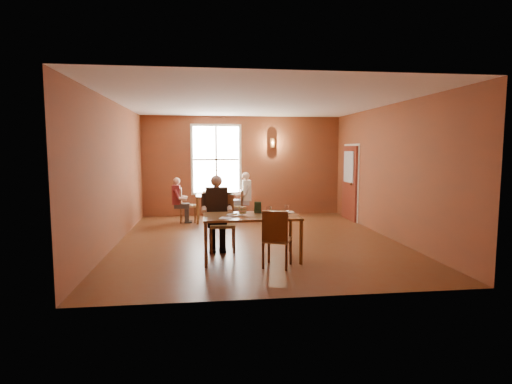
{
  "coord_description": "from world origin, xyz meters",
  "views": [
    {
      "loc": [
        -1.1,
        -8.61,
        1.98
      ],
      "look_at": [
        0.0,
        0.2,
        1.05
      ],
      "focal_mm": 28.0,
      "sensor_mm": 36.0,
      "label": 1
    }
  ],
  "objects": [
    {
      "name": "wall_front",
      "position": [
        0.0,
        -3.5,
        1.5
      ],
      "size": [
        6.0,
        0.04,
        3.0
      ],
      "primitive_type": "cube",
      "color": "brown",
      "rests_on": "ground"
    },
    {
      "name": "wall_right",
      "position": [
        3.0,
        0.0,
        1.5
      ],
      "size": [
        0.04,
        7.0,
        3.0
      ],
      "primitive_type": "cube",
      "color": "brown",
      "rests_on": "ground"
    },
    {
      "name": "chair_diner_maroon",
      "position": [
        -1.61,
        2.44,
        0.48
      ],
      "size": [
        0.42,
        0.42,
        0.95
      ],
      "primitive_type": null,
      "rotation": [
        0.0,
        0.0,
        -1.57
      ],
      "color": "brown",
      "rests_on": "ground"
    },
    {
      "name": "cup_a",
      "position": [
        -0.82,
        2.38,
        0.79
      ],
      "size": [
        0.13,
        0.13,
        0.09
      ],
      "primitive_type": "imported",
      "rotation": [
        0.0,
        0.0,
        0.07
      ],
      "color": "white",
      "rests_on": "second_table"
    },
    {
      "name": "chair_diner_white",
      "position": [
        -0.31,
        2.44,
        0.45
      ],
      "size": [
        0.39,
        0.39,
        0.89
      ],
      "primitive_type": null,
      "rotation": [
        0.0,
        0.0,
        1.57
      ],
      "color": "brown",
      "rests_on": "ground"
    },
    {
      "name": "diner_white",
      "position": [
        -0.28,
        2.44,
        0.66
      ],
      "size": [
        0.53,
        0.53,
        1.32
      ],
      "primitive_type": null,
      "rotation": [
        0.0,
        0.0,
        1.57
      ],
      "color": "white",
      "rests_on": "ground"
    },
    {
      "name": "diner_main",
      "position": [
        -0.8,
        -0.89,
        0.72
      ],
      "size": [
        0.57,
        0.57,
        1.43
      ],
      "primitive_type": null,
      "rotation": [
        0.0,
        0.0,
        3.14
      ],
      "color": "#462A1F",
      "rests_on": "ground"
    },
    {
      "name": "ground",
      "position": [
        0.0,
        0.0,
        0.0
      ],
      "size": [
        6.0,
        7.0,
        0.01
      ],
      "primitive_type": "cube",
      "color": "brown",
      "rests_on": "ground"
    },
    {
      "name": "knife",
      "position": [
        -0.35,
        -1.73,
        0.81
      ],
      "size": [
        0.21,
        0.06,
        0.0
      ],
      "primitive_type": "cube",
      "rotation": [
        0.0,
        0.0,
        -0.22
      ],
      "color": "silver",
      "rests_on": "main_table"
    },
    {
      "name": "wall_back",
      "position": [
        0.0,
        3.5,
        1.5
      ],
      "size": [
        6.0,
        0.04,
        3.0
      ],
      "primitive_type": "cube",
      "color": "brown",
      "rests_on": "ground"
    },
    {
      "name": "napkin",
      "position": [
        -0.77,
        -1.76,
        0.81
      ],
      "size": [
        0.24,
        0.24,
        0.01
      ],
      "primitive_type": "cube",
      "rotation": [
        0.0,
        0.0,
        -0.33
      ],
      "color": "white",
      "rests_on": "main_table"
    },
    {
      "name": "window",
      "position": [
        -0.8,
        3.45,
        1.7
      ],
      "size": [
        1.36,
        0.1,
        1.96
      ],
      "primitive_type": "cube",
      "color": "white",
      "rests_on": "wall_back"
    },
    {
      "name": "chair_empty",
      "position": [
        0.09,
        -2.05,
        0.49
      ],
      "size": [
        0.57,
        0.57,
        0.99
      ],
      "primitive_type": null,
      "rotation": [
        0.0,
        0.0,
        -0.4
      ],
      "color": "#492B18",
      "rests_on": "ground"
    },
    {
      "name": "plate_food",
      "position": [
        -0.59,
        -1.5,
        0.83
      ],
      "size": [
        0.4,
        0.4,
        0.04
      ],
      "primitive_type": "cylinder",
      "rotation": [
        0.0,
        0.0,
        -0.32
      ],
      "color": "white",
      "rests_on": "main_table"
    },
    {
      "name": "sandwich",
      "position": [
        -0.45,
        -1.43,
        0.87
      ],
      "size": [
        0.14,
        0.14,
        0.13
      ],
      "primitive_type": "cube",
      "rotation": [
        0.0,
        0.0,
        0.53
      ],
      "color": "tan",
      "rests_on": "main_table"
    },
    {
      "name": "ceiling",
      "position": [
        0.0,
        0.0,
        3.0
      ],
      "size": [
        6.0,
        7.0,
        0.04
      ],
      "primitive_type": "cube",
      "color": "white",
      "rests_on": "wall_back"
    },
    {
      "name": "second_table",
      "position": [
        -0.96,
        2.44,
        0.37
      ],
      "size": [
        0.85,
        0.85,
        0.75
      ],
      "primitive_type": null,
      "color": "brown",
      "rests_on": "ground"
    },
    {
      "name": "sunglasses",
      "position": [
        0.26,
        -1.79,
        0.82
      ],
      "size": [
        0.15,
        0.05,
        0.02
      ],
      "primitive_type": "cube",
      "rotation": [
        0.0,
        0.0,
        -0.05
      ],
      "color": "#232328",
      "rests_on": "main_table"
    },
    {
      "name": "chair_diner_main",
      "position": [
        -0.8,
        -0.86,
        0.55
      ],
      "size": [
        0.48,
        0.48,
        1.09
      ],
      "primitive_type": null,
      "rotation": [
        0.0,
        0.0,
        3.14
      ],
      "color": "brown",
      "rests_on": "ground"
    },
    {
      "name": "side_plate",
      "position": [
        0.44,
        -1.31,
        0.82
      ],
      "size": [
        0.27,
        0.27,
        0.02
      ],
      "primitive_type": "cylinder",
      "rotation": [
        0.0,
        0.0,
        -0.33
      ],
      "color": "silver",
      "rests_on": "main_table"
    },
    {
      "name": "goblet_c",
      "position": [
        0.0,
        -1.71,
        0.91
      ],
      "size": [
        0.09,
        0.09,
        0.2
      ],
      "primitive_type": null,
      "rotation": [
        0.0,
        0.0,
        -0.12
      ],
      "color": "white",
      "rests_on": "main_table"
    },
    {
      "name": "wall_left",
      "position": [
        -3.0,
        0.0,
        1.5
      ],
      "size": [
        0.04,
        7.0,
        3.0
      ],
      "primitive_type": "cube",
      "color": "brown",
      "rests_on": "ground"
    },
    {
      "name": "cup_b",
      "position": [
        -1.16,
        2.59,
        0.79
      ],
      "size": [
        0.12,
        0.12,
        0.09
      ],
      "primitive_type": "imported",
      "rotation": [
        0.0,
        0.0,
        -0.28
      ],
      "color": "beige",
      "rests_on": "second_table"
    },
    {
      "name": "goblet_b",
      "position": [
        0.33,
        -1.63,
        0.91
      ],
      "size": [
        0.11,
        0.11,
        0.21
      ],
      "primitive_type": null,
      "rotation": [
        0.0,
        0.0,
        -0.44
      ],
      "color": "white",
      "rests_on": "main_table"
    },
    {
      "name": "door",
      "position": [
        2.94,
        2.3,
        1.05
      ],
      "size": [
        0.12,
        1.04,
        2.1
      ],
      "primitive_type": "cube",
      "color": "maroon",
      "rests_on": "ground"
    },
    {
      "name": "menu_stand",
      "position": [
        -0.15,
        -1.29,
        0.92
      ],
      "size": [
        0.14,
        0.1,
        0.22
      ],
      "primitive_type": "cube",
      "rotation": [
        0.0,
        0.0,
        -0.26
      ],
      "color": "#1E3924",
      "rests_on": "main_table"
    },
    {
      "name": "wall_sconce",
      "position": [
        0.9,
        3.4,
        2.2
      ],
      "size": [
        0.16,
        0.16,
        0.28
      ],
      "primitive_type": "cylinder",
      "color": "brown",
      "rests_on": "wall_back"
    },
    {
      "name": "main_table",
      "position": [
        -0.3,
        -1.51,
        0.4
      ],
      "size": [
        1.72,
        0.97,
        0.81
      ],
      "primitive_type": null,
      "color": "brown",
      "rests_on": "ground"
    },
    {
      "name": "diner_maroon",
      "position": [
        -1.64,
        2.44,
        0.6
      ],
      "size": [
        0.48,
        0.48,
        1.21
      ],
      "primitive_type": null,
      "rotation": [
        0.0,
        0.0,
        -1.57
      ],
      "color": "maroon",
      "rests_on": "ground"
    }
  ]
}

